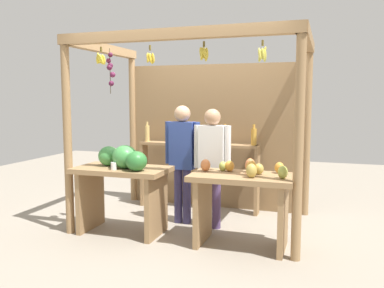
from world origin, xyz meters
name	(u,v)px	position (x,y,z in m)	size (l,w,h in m)	color
ground_plane	(196,223)	(0.00, 0.00, 0.00)	(12.00, 12.00, 0.00)	gray
market_stall	(205,117)	(0.00, 0.40, 1.40)	(2.84, 1.85, 2.41)	#99754C
fruit_counter_left	(123,174)	(-0.74, -0.65, 0.73)	(1.14, 0.71, 1.10)	#99754C
fruit_counter_right	(243,193)	(0.75, -0.65, 0.61)	(1.14, 0.64, 0.98)	#99754C
bottle_shelf_unit	(198,159)	(-0.18, 0.65, 0.77)	(1.82, 0.22, 1.31)	#99754C
vendor_man	(182,154)	(-0.18, -0.05, 0.94)	(0.48, 0.21, 1.57)	#3F3B6E
vendor_woman	(212,158)	(0.25, -0.13, 0.91)	(0.48, 0.21, 1.53)	#523D69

